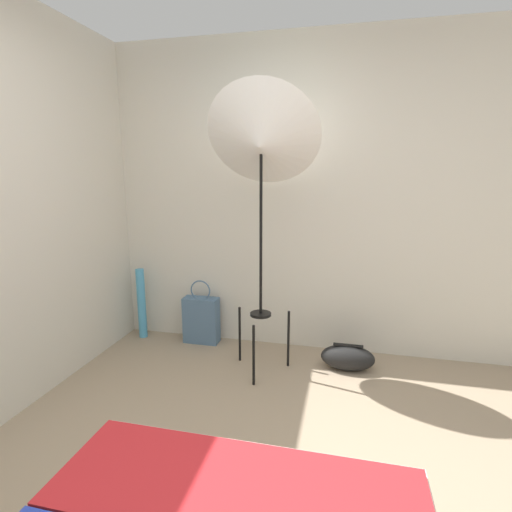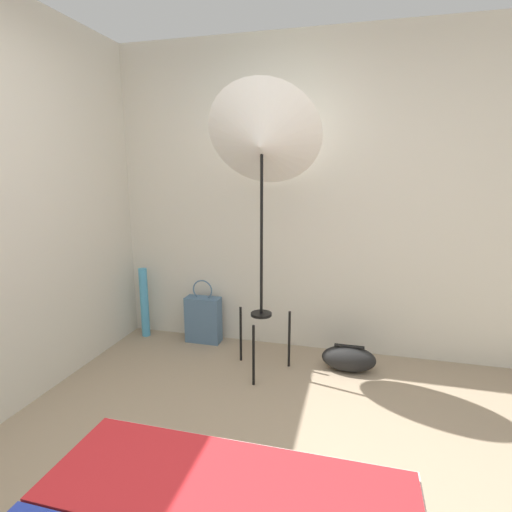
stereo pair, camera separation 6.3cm
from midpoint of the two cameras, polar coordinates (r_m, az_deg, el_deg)
wall_back at (r=3.37m, az=7.52°, el=8.06°), size 8.00×0.05×2.60m
wall_side_left at (r=2.97m, az=-31.19°, el=5.93°), size 0.05×8.00×2.60m
photo_umbrella at (r=2.88m, az=0.09°, el=15.85°), size 0.83×0.61×2.13m
tote_bag at (r=3.68m, az=-8.31°, el=-8.95°), size 0.31×0.14×0.58m
duffel_bag at (r=3.29m, az=12.41°, el=-13.99°), size 0.41×0.20×0.21m
paper_roll at (r=3.88m, az=-16.48°, el=-6.52°), size 0.08×0.08×0.65m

